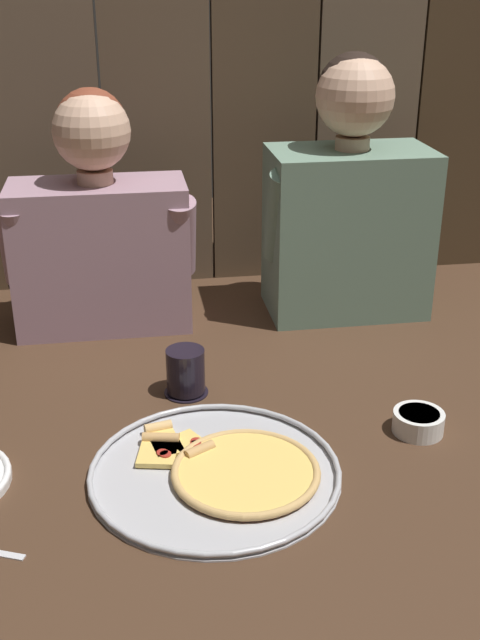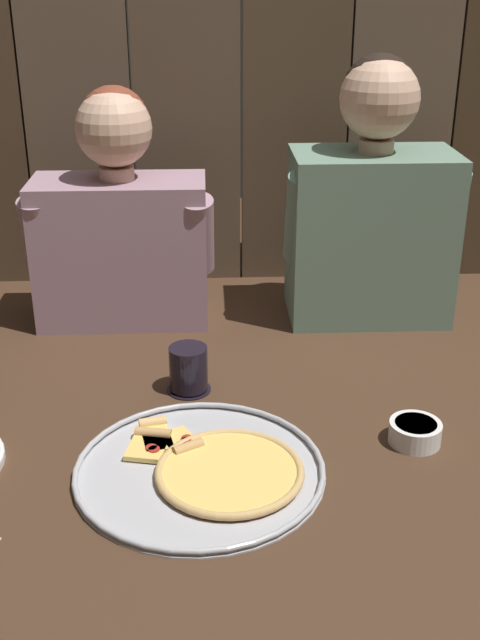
% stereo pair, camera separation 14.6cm
% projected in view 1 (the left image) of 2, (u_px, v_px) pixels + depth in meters
% --- Properties ---
extents(ground_plane, '(3.20, 3.20, 0.00)m').
position_uv_depth(ground_plane, '(266.00, 428.00, 1.46)').
color(ground_plane, '#422B1C').
extents(pizza_tray, '(0.43, 0.43, 0.03)m').
position_uv_depth(pizza_tray, '(223.00, 470.00, 1.32)').
color(pizza_tray, '#B2B2B7').
rests_on(pizza_tray, ground).
extents(drinking_glass, '(0.09, 0.09, 0.10)m').
position_uv_depth(drinking_glass, '(186.00, 372.00, 1.56)').
color(drinking_glass, black).
rests_on(drinking_glass, ground).
extents(dipping_bowl, '(0.09, 0.09, 0.04)m').
position_uv_depth(dipping_bowl, '(418.00, 421.00, 1.44)').
color(dipping_bowl, white).
rests_on(dipping_bowl, ground).
extents(diner_left, '(0.44, 0.20, 0.55)m').
position_uv_depth(diner_left, '(99.00, 226.00, 1.78)').
color(diner_left, gray).
rests_on(diner_left, ground).
extents(diner_right, '(0.41, 0.22, 0.62)m').
position_uv_depth(diner_right, '(349.00, 202.00, 1.86)').
color(diner_right, slate).
rests_on(diner_right, ground).
extents(wooden_backdrop_wall, '(2.19, 0.03, 1.22)m').
position_uv_depth(wooden_backdrop_wall, '(210.00, 46.00, 1.92)').
color(wooden_backdrop_wall, brown).
rests_on(wooden_backdrop_wall, ground).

